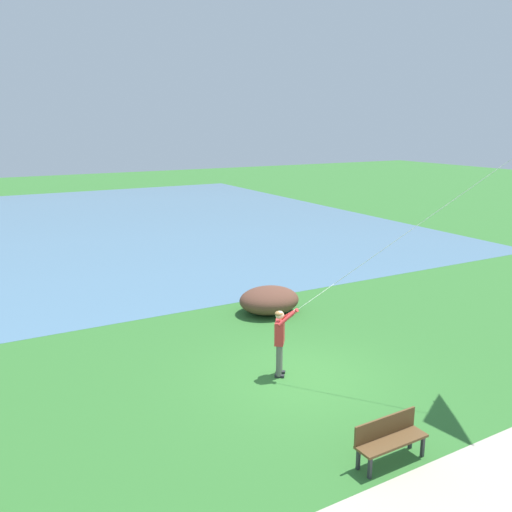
# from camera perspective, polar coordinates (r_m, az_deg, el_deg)

# --- Properties ---
(ground_plane) EXTENTS (120.00, 120.00, 0.00)m
(ground_plane) POSITION_cam_1_polar(r_m,az_deg,el_deg) (14.42, 4.69, -12.33)
(ground_plane) COLOR #33702D
(lake_water) EXTENTS (36.00, 44.00, 0.01)m
(lake_water) POSITION_cam_1_polar(r_m,az_deg,el_deg) (35.54, -23.39, 2.31)
(lake_water) COLOR teal
(lake_water) RESTS_ON ground
(person_kite_flyer) EXTENTS (0.56, 0.61, 1.83)m
(person_kite_flyer) POSITION_cam_1_polar(r_m,az_deg,el_deg) (14.07, 2.53, -8.31)
(person_kite_flyer) COLOR #232328
(person_kite_flyer) RESTS_ON ground
(park_bench_near_walkway) EXTENTS (0.48, 1.51, 0.88)m
(park_bench_near_walkway) POSITION_cam_1_polar(r_m,az_deg,el_deg) (11.30, 13.56, -17.64)
(park_bench_near_walkway) COLOR brown
(park_bench_near_walkway) RESTS_ON ground
(lakeside_shrub) EXTENTS (1.79, 2.08, 0.88)m
(lakeside_shrub) POSITION_cam_1_polar(r_m,az_deg,el_deg) (18.77, 1.37, -4.56)
(lakeside_shrub) COLOR brown
(lakeside_shrub) RESTS_ON ground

